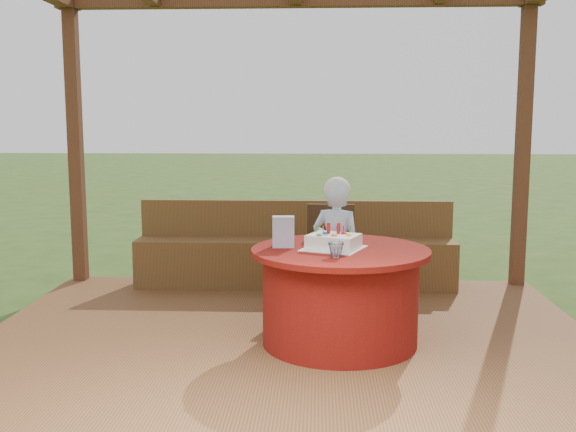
# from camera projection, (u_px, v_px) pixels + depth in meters

# --- Properties ---
(ground) EXTENTS (60.00, 60.00, 0.00)m
(ground) POSITION_uv_depth(u_px,v_px,m) (286.00, 361.00, 4.74)
(ground) COLOR #2D4A18
(ground) RESTS_ON ground
(deck) EXTENTS (4.50, 4.00, 0.12)m
(deck) POSITION_uv_depth(u_px,v_px,m) (286.00, 353.00, 4.73)
(deck) COLOR brown
(deck) RESTS_ON ground
(pergola) EXTENTS (4.50, 4.00, 2.72)m
(pergola) POSITION_uv_depth(u_px,v_px,m) (286.00, 9.00, 4.40)
(pergola) COLOR brown
(pergola) RESTS_ON deck
(bench) EXTENTS (3.00, 0.42, 0.80)m
(bench) POSITION_uv_depth(u_px,v_px,m) (295.00, 258.00, 6.39)
(bench) COLOR brown
(bench) RESTS_ON deck
(table) EXTENTS (1.24, 1.24, 0.68)m
(table) POSITION_uv_depth(u_px,v_px,m) (340.00, 295.00, 4.72)
(table) COLOR maroon
(table) RESTS_ON deck
(chair) EXTENTS (0.41, 0.41, 0.85)m
(chair) POSITION_uv_depth(u_px,v_px,m) (331.00, 251.00, 5.71)
(chair) COLOR #392212
(chair) RESTS_ON deck
(elderly_woman) EXTENTS (0.45, 0.37, 1.13)m
(elderly_woman) POSITION_uv_depth(u_px,v_px,m) (336.00, 246.00, 5.34)
(elderly_woman) COLOR #ABDEFF
(elderly_woman) RESTS_ON deck
(birthday_cake) EXTENTS (0.49, 0.49, 0.18)m
(birthday_cake) POSITION_uv_depth(u_px,v_px,m) (334.00, 241.00, 4.66)
(birthday_cake) COLOR white
(birthday_cake) RESTS_ON table
(gift_bag) EXTENTS (0.16, 0.11, 0.22)m
(gift_bag) POSITION_uv_depth(u_px,v_px,m) (283.00, 232.00, 4.72)
(gift_bag) COLOR #DA8DC3
(gift_bag) RESTS_ON table
(drinking_glass) EXTENTS (0.14, 0.14, 0.10)m
(drinking_glass) POSITION_uv_depth(u_px,v_px,m) (336.00, 250.00, 4.38)
(drinking_glass) COLOR white
(drinking_glass) RESTS_ON table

